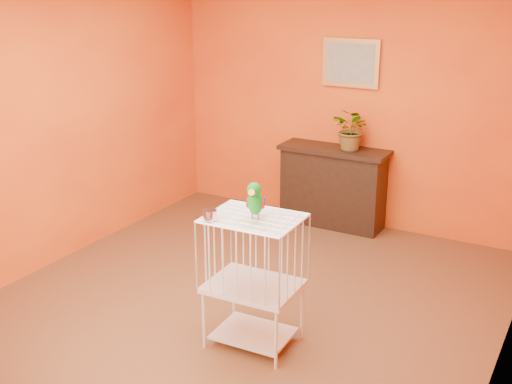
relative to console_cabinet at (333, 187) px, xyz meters
The scene contains 8 objects.
ground 2.09m from the console_cabinet, 87.88° to the right, with size 4.50×4.50×0.00m, color brown.
room_shell 2.34m from the console_cabinet, 87.88° to the right, with size 4.50×4.50×4.50m.
console_cabinet is the anchor object (origin of this frame).
potted_plant 0.64m from the console_cabinet, ahead, with size 0.40×0.44×0.35m, color #26722D.
framed_picture 1.33m from the console_cabinet, 66.59° to the left, with size 0.62×0.04×0.50m.
birdcage 2.57m from the console_cabinet, 80.04° to the right, with size 0.66×0.52×1.00m.
feed_cup 2.80m from the console_cabinet, 85.58° to the right, with size 0.10×0.10×0.07m, color silver.
parrot 2.69m from the console_cabinet, 79.52° to the right, with size 0.15×0.25×0.28m.
Camera 1 is at (2.43, -4.13, 2.59)m, focal length 45.00 mm.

